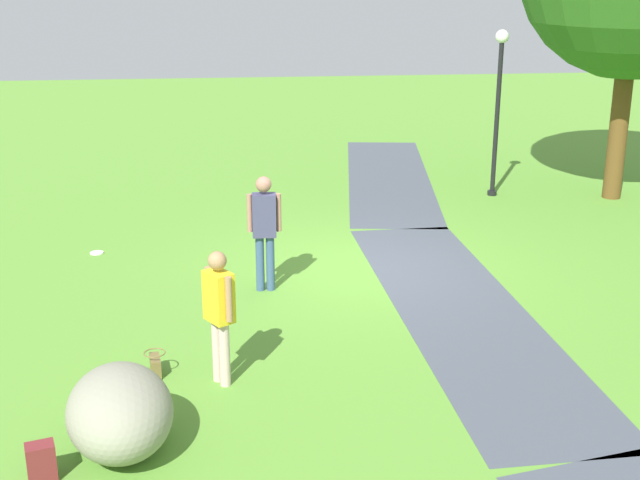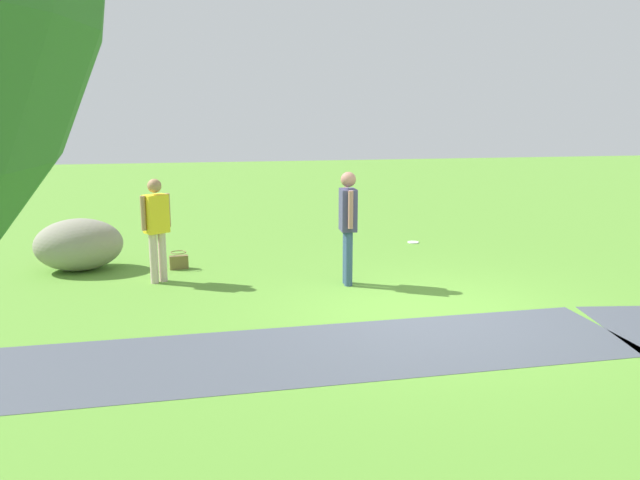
{
  "view_description": "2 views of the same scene",
  "coord_description": "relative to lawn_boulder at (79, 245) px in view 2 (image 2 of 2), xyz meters",
  "views": [
    {
      "loc": [
        13.24,
        -2.09,
        4.96
      ],
      "look_at": [
        1.76,
        -0.88,
        1.12
      ],
      "focal_mm": 47.98,
      "sensor_mm": 36.0,
      "label": 1
    },
    {
      "loc": [
        3.01,
        8.41,
        2.91
      ],
      "look_at": [
        1.28,
        -1.4,
        0.8
      ],
      "focal_mm": 36.97,
      "sensor_mm": 36.0,
      "label": 2
    }
  ],
  "objects": [
    {
      "name": "ground_plane",
      "position": [
        -5.21,
        3.34,
        -0.46
      ],
      "size": [
        48.0,
        48.0,
        0.0
      ],
      "primitive_type": "plane",
      "color": "#5A9232"
    },
    {
      "name": "footpath_segment_mid",
      "position": [
        -3.28,
        4.54,
        -0.45
      ],
      "size": [
        8.07,
        2.19,
        0.01
      ],
      "color": "#464C56",
      "rests_on": "ground"
    },
    {
      "name": "lawn_boulder",
      "position": [
        0.0,
        0.0,
        0.0
      ],
      "size": [
        1.65,
        1.32,
        0.91
      ],
      "color": "gray",
      "rests_on": "ground"
    },
    {
      "name": "woman_with_handbag",
      "position": [
        -1.41,
        1.04,
        0.53
      ],
      "size": [
        0.45,
        0.4,
        1.7
      ],
      "color": "beige",
      "rests_on": "ground"
    },
    {
      "name": "man_near_boulder",
      "position": [
        -4.42,
        1.71,
        0.61
      ],
      "size": [
        0.25,
        0.52,
        1.82
      ],
      "color": "#375278",
      "rests_on": "ground"
    },
    {
      "name": "handbag_on_grass",
      "position": [
        -1.7,
        0.22,
        -0.32
      ],
      "size": [
        0.34,
        0.31,
        0.31
      ],
      "color": "brown",
      "rests_on": "ground"
    },
    {
      "name": "backpack_by_boulder",
      "position": [
        0.45,
        -0.73,
        -0.26
      ],
      "size": [
        0.32,
        0.33,
        0.4
      ],
      "color": "maroon",
      "rests_on": "ground"
    },
    {
      "name": "frisbee_on_grass",
      "position": [
        -6.45,
        -1.17,
        -0.45
      ],
      "size": [
        0.23,
        0.23,
        0.02
      ],
      "color": "white",
      "rests_on": "ground"
    }
  ]
}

